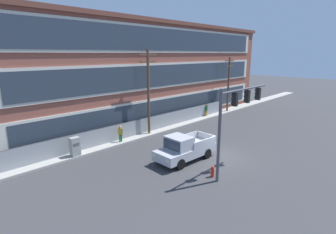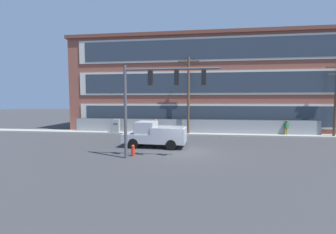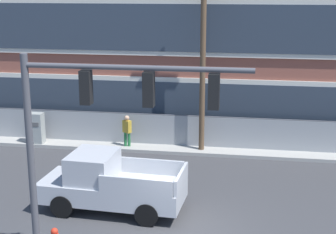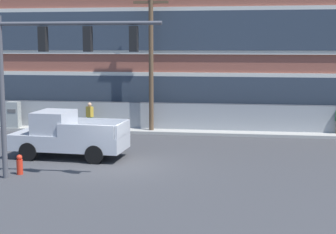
{
  "view_description": "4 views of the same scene",
  "coord_description": "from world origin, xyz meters",
  "px_view_note": "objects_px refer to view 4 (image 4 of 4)",
  "views": [
    {
      "loc": [
        -17.25,
        -10.85,
        8.11
      ],
      "look_at": [
        -1.22,
        4.54,
        2.7
      ],
      "focal_mm": 28.0,
      "sensor_mm": 36.0,
      "label": 1
    },
    {
      "loc": [
        0.8,
        -16.45,
        3.79
      ],
      "look_at": [
        -1.49,
        1.76,
        2.44
      ],
      "focal_mm": 24.0,
      "sensor_mm": 36.0,
      "label": 2
    },
    {
      "loc": [
        2.13,
        -15.0,
        7.82
      ],
      "look_at": [
        -1.12,
        4.95,
        2.57
      ],
      "focal_mm": 55.0,
      "sensor_mm": 36.0,
      "label": 3
    },
    {
      "loc": [
        5.05,
        -20.22,
        5.02
      ],
      "look_at": [
        1.86,
        1.75,
        1.87
      ],
      "focal_mm": 55.0,
      "sensor_mm": 36.0,
      "label": 4
    }
  ],
  "objects_px": {
    "electrical_cabinet": "(14,116)",
    "fire_hydrant": "(20,165)",
    "traffic_signal_mast": "(51,60)",
    "pedestrian_near_cabinet": "(90,115)",
    "pickup_truck_silver": "(67,136)",
    "utility_pole_near_corner": "(151,50)"
  },
  "relations": [
    {
      "from": "pedestrian_near_cabinet",
      "to": "fire_hydrant",
      "type": "xyz_separation_m",
      "value": [
        0.21,
        -10.03,
        -0.59
      ]
    },
    {
      "from": "traffic_signal_mast",
      "to": "pedestrian_near_cabinet",
      "type": "distance_m",
      "value": 11.32
    },
    {
      "from": "fire_hydrant",
      "to": "pickup_truck_silver",
      "type": "bearing_deg",
      "value": 75.96
    },
    {
      "from": "electrical_cabinet",
      "to": "fire_hydrant",
      "type": "height_order",
      "value": "electrical_cabinet"
    },
    {
      "from": "traffic_signal_mast",
      "to": "fire_hydrant",
      "type": "bearing_deg",
      "value": 160.64
    },
    {
      "from": "pedestrian_near_cabinet",
      "to": "fire_hydrant",
      "type": "height_order",
      "value": "pedestrian_near_cabinet"
    },
    {
      "from": "fire_hydrant",
      "to": "traffic_signal_mast",
      "type": "bearing_deg",
      "value": -19.36
    },
    {
      "from": "pickup_truck_silver",
      "to": "utility_pole_near_corner",
      "type": "bearing_deg",
      "value": 69.39
    },
    {
      "from": "pickup_truck_silver",
      "to": "electrical_cabinet",
      "type": "distance_m",
      "value": 8.66
    },
    {
      "from": "pickup_truck_silver",
      "to": "traffic_signal_mast",
      "type": "bearing_deg",
      "value": -77.31
    },
    {
      "from": "traffic_signal_mast",
      "to": "utility_pole_near_corner",
      "type": "height_order",
      "value": "utility_pole_near_corner"
    },
    {
      "from": "electrical_cabinet",
      "to": "traffic_signal_mast",
      "type": "bearing_deg",
      "value": -58.33
    },
    {
      "from": "utility_pole_near_corner",
      "to": "pedestrian_near_cabinet",
      "type": "height_order",
      "value": "utility_pole_near_corner"
    },
    {
      "from": "pickup_truck_silver",
      "to": "fire_hydrant",
      "type": "xyz_separation_m",
      "value": [
        -0.8,
        -3.19,
        -0.58
      ]
    },
    {
      "from": "pickup_truck_silver",
      "to": "utility_pole_near_corner",
      "type": "xyz_separation_m",
      "value": [
        2.6,
        6.91,
        3.73
      ]
    },
    {
      "from": "electrical_cabinet",
      "to": "pedestrian_near_cabinet",
      "type": "distance_m",
      "value": 4.56
    },
    {
      "from": "fire_hydrant",
      "to": "pedestrian_near_cabinet",
      "type": "bearing_deg",
      "value": 91.21
    },
    {
      "from": "pedestrian_near_cabinet",
      "to": "fire_hydrant",
      "type": "relative_size",
      "value": 2.17
    },
    {
      "from": "electrical_cabinet",
      "to": "pedestrian_near_cabinet",
      "type": "xyz_separation_m",
      "value": [
        4.56,
        0.21,
        0.13
      ]
    },
    {
      "from": "pickup_truck_silver",
      "to": "electrical_cabinet",
      "type": "bearing_deg",
      "value": 130.02
    },
    {
      "from": "electrical_cabinet",
      "to": "fire_hydrant",
      "type": "xyz_separation_m",
      "value": [
        4.77,
        -9.82,
        -0.46
      ]
    },
    {
      "from": "traffic_signal_mast",
      "to": "electrical_cabinet",
      "type": "distance_m",
      "value": 12.74
    }
  ]
}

